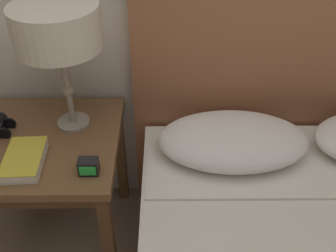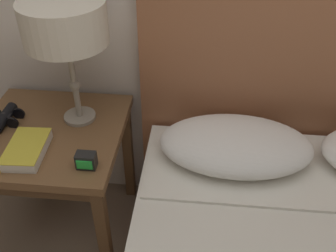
{
  "view_description": "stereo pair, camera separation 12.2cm",
  "coord_description": "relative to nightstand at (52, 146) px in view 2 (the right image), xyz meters",
  "views": [
    {
      "loc": [
        -0.1,
        -0.63,
        1.56
      ],
      "look_at": [
        -0.09,
        0.49,
        0.7
      ],
      "focal_mm": 42.0,
      "sensor_mm": 36.0,
      "label": 1
    },
    {
      "loc": [
        0.02,
        -0.63,
        1.56
      ],
      "look_at": [
        -0.09,
        0.49,
        0.7
      ],
      "focal_mm": 42.0,
      "sensor_mm": 36.0,
      "label": 2
    }
  ],
  "objects": [
    {
      "name": "binoculars_pair",
      "position": [
        -0.19,
        0.04,
        0.1
      ],
      "size": [
        0.14,
        0.16,
        0.05
      ],
      "color": "black",
      "rests_on": "nightstand"
    },
    {
      "name": "nightstand",
      "position": [
        0.0,
        0.0,
        0.0
      ],
      "size": [
        0.58,
        0.58,
        0.6
      ],
      "color": "brown",
      "rests_on": "ground_plane"
    },
    {
      "name": "book_on_nightstand",
      "position": [
        -0.03,
        -0.14,
        0.1
      ],
      "size": [
        0.14,
        0.22,
        0.04
      ],
      "color": "silver",
      "rests_on": "nightstand"
    },
    {
      "name": "table_lamp",
      "position": [
        0.1,
        0.1,
        0.48
      ],
      "size": [
        0.31,
        0.31,
        0.49
      ],
      "color": "gray",
      "rests_on": "nightstand"
    },
    {
      "name": "alarm_clock",
      "position": [
        0.21,
        -0.19,
        0.11
      ],
      "size": [
        0.07,
        0.05,
        0.06
      ],
      "color": "black",
      "rests_on": "nightstand"
    }
  ]
}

